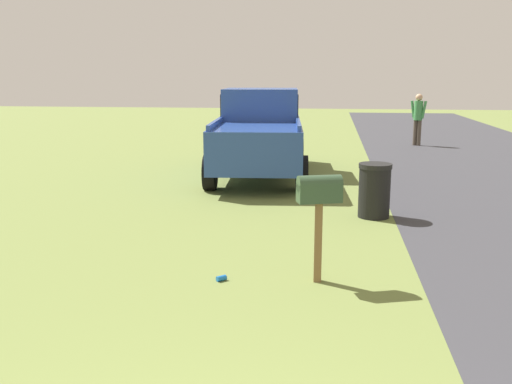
{
  "coord_description": "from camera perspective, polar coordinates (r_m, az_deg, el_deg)",
  "views": [
    {
      "loc": [
        -1.6,
        -0.58,
        2.44
      ],
      "look_at": [
        4.0,
        0.17,
        1.27
      ],
      "focal_mm": 39.86,
      "sensor_mm": 36.0,
      "label": 1
    }
  ],
  "objects": [
    {
      "name": "litter_can_midfield_a",
      "position": [
        6.92,
        -3.49,
        -8.63
      ],
      "size": [
        0.13,
        0.13,
        0.07
      ],
      "primitive_type": "cylinder",
      "rotation": [
        0.0,
        1.57,
        5.45
      ],
      "color": "blue",
      "rests_on": "ground"
    },
    {
      "name": "pickup_truck",
      "position": [
        13.92,
        0.4,
        6.24
      ],
      "size": [
        5.45,
        2.54,
        2.09
      ],
      "rotation": [
        0.0,
        0.0,
        0.08
      ],
      "color": "#284793",
      "rests_on": "ground"
    },
    {
      "name": "trash_bin",
      "position": [
        10.01,
        11.8,
        0.17
      ],
      "size": [
        0.57,
        0.57,
        0.94
      ],
      "color": "black",
      "rests_on": "ground"
    },
    {
      "name": "mailbox",
      "position": [
        6.66,
        6.37,
        -0.5
      ],
      "size": [
        0.35,
        0.55,
        1.29
      ],
      "rotation": [
        0.0,
        0.0,
        0.31
      ],
      "color": "brown",
      "rests_on": "ground"
    },
    {
      "name": "pedestrian",
      "position": [
        20.57,
        15.95,
        7.39
      ],
      "size": [
        0.3,
        0.52,
        1.78
      ],
      "rotation": [
        0.0,
        0.0,
        2.62
      ],
      "color": "#4C4238",
      "rests_on": "ground"
    },
    {
      "name": "litter_wrapper_near_hydrant",
      "position": [
        10.2,
        10.55,
        -2.28
      ],
      "size": [
        0.1,
        0.13,
        0.01
      ],
      "primitive_type": "cube",
      "rotation": [
        0.0,
        0.0,
        4.62
      ],
      "color": "silver",
      "rests_on": "ground"
    }
  ]
}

